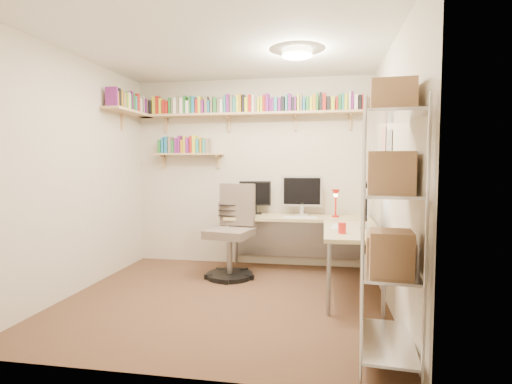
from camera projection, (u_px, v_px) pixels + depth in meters
ground at (225, 299)px, 4.04m from camera, size 3.20×3.20×0.00m
room_shell at (224, 145)px, 3.93m from camera, size 3.24×3.04×2.52m
wall_shelves at (217, 114)px, 5.24m from camera, size 3.12×1.09×0.79m
corner_desk at (300, 219)px, 4.84m from camera, size 1.87×1.82×1.22m
office_chair at (232, 238)px, 4.82m from camera, size 0.60×0.61×1.12m
wire_rack at (390, 201)px, 2.69m from camera, size 0.44×0.80×1.91m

